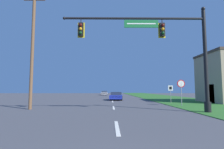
% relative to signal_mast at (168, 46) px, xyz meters
% --- Properties ---
extents(grass_verge_right, '(10.00, 110.00, 0.04)m').
position_rel_signal_mast_xyz_m(grass_verge_right, '(6.69, 19.35, -4.59)').
color(grass_verge_right, '#2D6626').
rests_on(grass_verge_right, ground).
extents(road_center_line, '(0.16, 34.80, 0.01)m').
position_rel_signal_mast_xyz_m(road_center_line, '(-3.81, 11.35, -4.60)').
color(road_center_line, silver).
rests_on(road_center_line, ground).
extents(signal_mast, '(10.30, 0.47, 7.48)m').
position_rel_signal_mast_xyz_m(signal_mast, '(0.00, 0.00, 0.00)').
color(signal_mast, black).
rests_on(signal_mast, grass_verge_right).
extents(car_ahead, '(2.18, 4.49, 1.19)m').
position_rel_signal_mast_xyz_m(car_ahead, '(-3.18, 14.92, -4.00)').
color(car_ahead, black).
rests_on(car_ahead, ground).
extents(far_car, '(1.82, 4.66, 1.19)m').
position_rel_signal_mast_xyz_m(far_car, '(-5.90, 40.41, -4.00)').
color(far_car, black).
rests_on(far_car, ground).
extents(stop_sign, '(0.76, 0.07, 2.50)m').
position_rel_signal_mast_xyz_m(stop_sign, '(2.84, 5.01, -2.74)').
color(stop_sign, gray).
rests_on(stop_sign, grass_verge_right).
extents(route_sign_post, '(0.55, 0.06, 2.03)m').
position_rel_signal_mast_xyz_m(route_sign_post, '(3.02, 8.56, -3.08)').
color(route_sign_post, gray).
rests_on(route_sign_post, grass_verge_right).
extents(utility_pole_near, '(1.80, 0.26, 10.08)m').
position_rel_signal_mast_xyz_m(utility_pole_near, '(-10.53, 2.17, 0.59)').
color(utility_pole_near, brown).
rests_on(utility_pole_near, ground).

